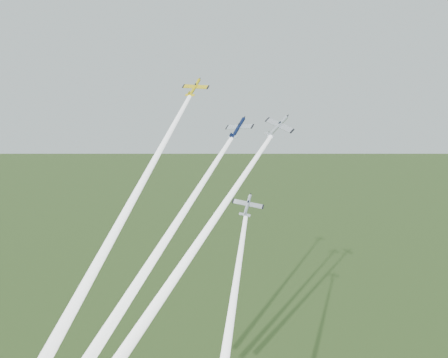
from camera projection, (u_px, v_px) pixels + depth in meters
plane_yellow at (194, 88)px, 145.41m from camera, size 8.23×6.69×6.58m
smoke_trail_yellow at (122, 219)px, 123.55m from camera, size 4.23×58.48×55.30m
plane_navy at (238, 128)px, 134.86m from camera, size 9.36×8.73×7.19m
smoke_trail_navy at (155, 256)px, 118.64m from camera, size 14.80×51.04×49.07m
plane_silver_right at (278, 126)px, 134.47m from camera, size 11.47×8.98×9.08m
smoke_trail_silver_right at (191, 253)px, 119.88m from camera, size 19.34×50.20×49.29m
plane_silver_low at (247, 205)px, 126.36m from camera, size 7.95×7.98×6.88m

